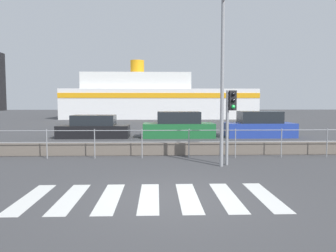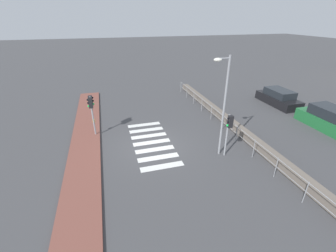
{
  "view_description": "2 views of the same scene",
  "coord_description": "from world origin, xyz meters",
  "px_view_note": "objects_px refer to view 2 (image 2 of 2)",
  "views": [
    {
      "loc": [
        -0.33,
        -7.38,
        2.21
      ],
      "look_at": [
        -0.01,
        2.0,
        1.5
      ],
      "focal_mm": 35.0,
      "sensor_mm": 36.0,
      "label": 1
    },
    {
      "loc": [
        11.83,
        -2.43,
        7.34
      ],
      "look_at": [
        -0.17,
        1.0,
        1.2
      ],
      "focal_mm": 24.0,
      "sensor_mm": 36.0,
      "label": 2
    }
  ],
  "objects_px": {
    "parked_car_black": "(278,98)",
    "traffic_light_near": "(91,106)",
    "traffic_light_far": "(229,127)",
    "streetlamp": "(223,97)",
    "parked_car_green": "(329,120)"
  },
  "relations": [
    {
      "from": "traffic_light_far",
      "to": "parked_car_green",
      "type": "xyz_separation_m",
      "value": [
        -1.2,
        8.88,
        -1.22
      ]
    },
    {
      "from": "traffic_light_far",
      "to": "parked_car_green",
      "type": "distance_m",
      "value": 9.04
    },
    {
      "from": "traffic_light_near",
      "to": "traffic_light_far",
      "type": "xyz_separation_m",
      "value": [
        4.64,
        7.24,
        -0.27
      ]
    },
    {
      "from": "streetlamp",
      "to": "parked_car_green",
      "type": "xyz_separation_m",
      "value": [
        -0.86,
        9.26,
        -2.84
      ]
    },
    {
      "from": "parked_car_green",
      "to": "traffic_light_near",
      "type": "bearing_deg",
      "value": -102.03
    },
    {
      "from": "traffic_light_far",
      "to": "traffic_light_near",
      "type": "bearing_deg",
      "value": -122.66
    },
    {
      "from": "traffic_light_near",
      "to": "traffic_light_far",
      "type": "distance_m",
      "value": 8.61
    },
    {
      "from": "parked_car_black",
      "to": "traffic_light_near",
      "type": "bearing_deg",
      "value": -83.86
    },
    {
      "from": "traffic_light_near",
      "to": "parked_car_black",
      "type": "distance_m",
      "value": 16.29
    },
    {
      "from": "traffic_light_far",
      "to": "parked_car_black",
      "type": "height_order",
      "value": "traffic_light_far"
    },
    {
      "from": "parked_car_black",
      "to": "streetlamp",
      "type": "bearing_deg",
      "value": -56.92
    },
    {
      "from": "streetlamp",
      "to": "parked_car_black",
      "type": "xyz_separation_m",
      "value": [
        -6.03,
        9.26,
        -2.92
      ]
    },
    {
      "from": "streetlamp",
      "to": "parked_car_green",
      "type": "height_order",
      "value": "streetlamp"
    },
    {
      "from": "parked_car_green",
      "to": "parked_car_black",
      "type": "bearing_deg",
      "value": 180.0
    },
    {
      "from": "traffic_light_far",
      "to": "parked_car_green",
      "type": "height_order",
      "value": "traffic_light_far"
    }
  ]
}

